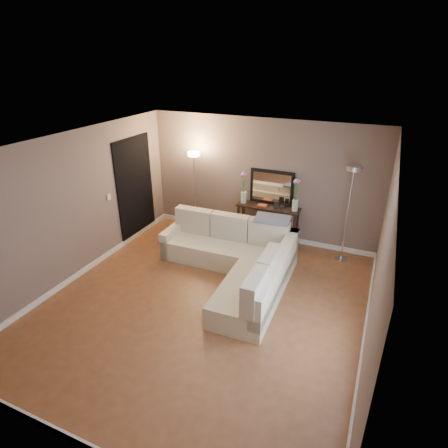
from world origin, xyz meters
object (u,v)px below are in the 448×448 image
at_px(floor_lamp_lit, 195,176).
at_px(console_table, 264,221).
at_px(sectional_sofa, 237,259).
at_px(floor_lamp_unlit, 350,196).

bearing_deg(floor_lamp_lit, console_table, 3.60).
height_order(sectional_sofa, floor_lamp_lit, floor_lamp_lit).
bearing_deg(floor_lamp_lit, sectional_sofa, -41.43).
height_order(floor_lamp_lit, floor_lamp_unlit, floor_lamp_unlit).
relative_size(console_table, floor_lamp_lit, 0.73).
xyz_separation_m(console_table, floor_lamp_unlit, (1.69, -0.17, 0.90)).
distance_m(console_table, floor_lamp_lit, 1.80).
height_order(sectional_sofa, console_table, sectional_sofa).
relative_size(console_table, floor_lamp_unlit, 0.69).
bearing_deg(sectional_sofa, console_table, 89.91).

